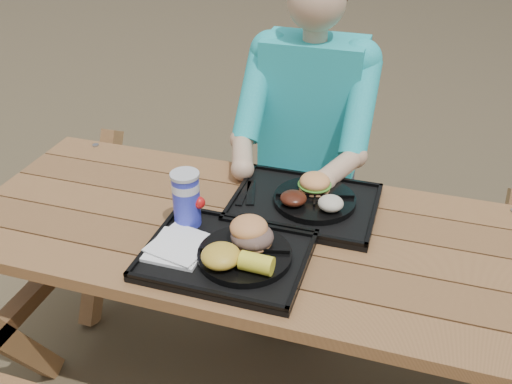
% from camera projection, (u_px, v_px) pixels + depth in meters
% --- Properties ---
extents(picnic_table, '(1.80, 1.49, 0.75)m').
position_uv_depth(picnic_table, '(256.00, 320.00, 1.91)').
color(picnic_table, '#999999').
rests_on(picnic_table, ground).
extents(tray_near, '(0.45, 0.35, 0.02)m').
position_uv_depth(tray_near, '(227.00, 256.00, 1.59)').
color(tray_near, black).
rests_on(tray_near, picnic_table).
extents(tray_far, '(0.45, 0.35, 0.02)m').
position_uv_depth(tray_far, '(304.00, 205.00, 1.81)').
color(tray_far, black).
rests_on(tray_far, picnic_table).
extents(plate_near, '(0.26, 0.26, 0.02)m').
position_uv_depth(plate_near, '(245.00, 255.00, 1.56)').
color(plate_near, black).
rests_on(plate_near, tray_near).
extents(plate_far, '(0.26, 0.26, 0.02)m').
position_uv_depth(plate_far, '(315.00, 200.00, 1.80)').
color(plate_far, black).
rests_on(plate_far, tray_far).
extents(napkin_stack, '(0.16, 0.16, 0.02)m').
position_uv_depth(napkin_stack, '(177.00, 247.00, 1.59)').
color(napkin_stack, white).
rests_on(napkin_stack, tray_near).
extents(soda_cup, '(0.08, 0.08, 0.16)m').
position_uv_depth(soda_cup, '(186.00, 200.00, 1.66)').
color(soda_cup, '#1A23C3').
rests_on(soda_cup, tray_near).
extents(condiment_bbq, '(0.05, 0.05, 0.03)m').
position_uv_depth(condiment_bbq, '(245.00, 222.00, 1.68)').
color(condiment_bbq, '#310705').
rests_on(condiment_bbq, tray_near).
extents(condiment_mustard, '(0.05, 0.05, 0.03)m').
position_uv_depth(condiment_mustard, '(258.00, 228.00, 1.66)').
color(condiment_mustard, gold).
rests_on(condiment_mustard, tray_near).
extents(sandwich, '(0.11, 0.11, 0.12)m').
position_uv_depth(sandwich, '(252.00, 226.00, 1.56)').
color(sandwich, '#E08D4F').
rests_on(sandwich, plate_near).
extents(mac_cheese, '(0.11, 0.11, 0.05)m').
position_uv_depth(mac_cheese, '(221.00, 256.00, 1.50)').
color(mac_cheese, gold).
rests_on(mac_cheese, plate_near).
extents(corn_cob, '(0.09, 0.09, 0.05)m').
position_uv_depth(corn_cob, '(257.00, 263.00, 1.47)').
color(corn_cob, yellow).
rests_on(corn_cob, plate_near).
extents(cutlery_far, '(0.07, 0.15, 0.01)m').
position_uv_depth(cutlery_far, '(251.00, 193.00, 1.85)').
color(cutlery_far, black).
rests_on(cutlery_far, tray_far).
extents(burger, '(0.10, 0.10, 0.09)m').
position_uv_depth(burger, '(315.00, 178.00, 1.81)').
color(burger, '#F79E57').
rests_on(burger, plate_far).
extents(baked_beans, '(0.08, 0.08, 0.04)m').
position_uv_depth(baked_beans, '(293.00, 198.00, 1.75)').
color(baked_beans, '#42180D').
rests_on(baked_beans, plate_far).
extents(potato_salad, '(0.08, 0.08, 0.04)m').
position_uv_depth(potato_salad, '(331.00, 203.00, 1.72)').
color(potato_salad, beige).
rests_on(potato_salad, plate_far).
extents(diner, '(0.48, 0.84, 1.28)m').
position_uv_depth(diner, '(308.00, 159.00, 2.32)').
color(diner, '#1C9CC7').
rests_on(diner, ground).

